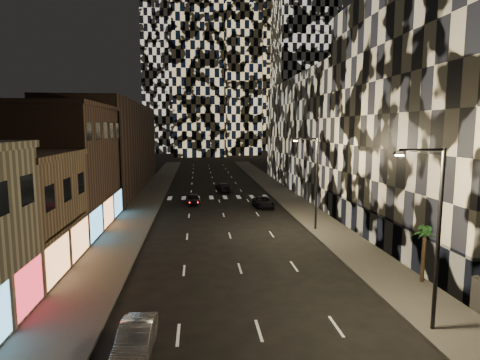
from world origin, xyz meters
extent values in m
cube|color=#47443F|center=(-10.00, 50.00, 0.07)|extent=(4.00, 120.00, 0.15)
cube|color=#47443F|center=(10.00, 50.00, 0.07)|extent=(4.00, 120.00, 0.15)
cube|color=#4C4C47|center=(-7.90, 50.00, 0.07)|extent=(0.20, 120.00, 0.15)
cube|color=#4C4C47|center=(7.90, 50.00, 0.07)|extent=(0.20, 120.00, 0.15)
cube|color=#483329|center=(-17.00, 33.50, 6.00)|extent=(10.00, 15.00, 12.00)
cube|color=#483329|center=(-17.00, 60.00, 7.00)|extent=(10.00, 40.00, 14.00)
cube|color=#232326|center=(20.00, 24.50, 11.00)|extent=(16.00, 25.00, 22.00)
cube|color=#383838|center=(12.30, 24.50, 1.50)|extent=(0.60, 25.00, 3.00)
cube|color=#232326|center=(20.00, 57.00, 9.00)|extent=(16.00, 40.00, 18.00)
cube|color=black|center=(35.00, 135.00, 50.00)|extent=(20.00, 20.00, 100.00)
cube|color=black|center=(-12.00, 165.00, 60.00)|extent=(24.00, 24.00, 120.00)
cube|color=black|center=(-2.00, 140.00, 47.50)|extent=(18.00, 18.00, 95.00)
cylinder|color=black|center=(8.60, 10.00, 4.65)|extent=(0.20, 0.20, 9.00)
cylinder|color=black|center=(7.50, 10.00, 9.05)|extent=(2.20, 0.14, 0.14)
cube|color=black|center=(6.40, 10.00, 8.93)|extent=(0.50, 0.25, 0.18)
cube|color=#FFEAB2|center=(6.40, 10.00, 8.81)|extent=(0.35, 0.18, 0.06)
cylinder|color=black|center=(8.60, 30.00, 4.65)|extent=(0.20, 0.20, 9.00)
cylinder|color=black|center=(7.50, 30.00, 9.05)|extent=(2.20, 0.14, 0.14)
cube|color=black|center=(6.40, 30.00, 8.93)|extent=(0.50, 0.25, 0.18)
cube|color=#FFEAB2|center=(6.40, 30.00, 8.81)|extent=(0.35, 0.18, 0.06)
imported|color=#A5A5AA|center=(-5.80, 9.53, 0.69)|extent=(1.64, 4.25, 1.38)
imported|color=black|center=(-3.50, 45.03, 0.69)|extent=(1.95, 4.18, 1.38)
imported|color=black|center=(1.06, 55.39, 0.71)|extent=(2.45, 5.05, 1.42)
imported|color=black|center=(5.35, 41.93, 0.67)|extent=(2.36, 4.86, 1.33)
cylinder|color=#47331E|center=(11.50, 15.90, 1.74)|extent=(0.24, 0.24, 3.18)
sphere|color=#174219|center=(11.50, 15.90, 3.48)|extent=(0.70, 0.70, 0.70)
cone|color=#174219|center=(11.75, 15.93, 3.43)|extent=(1.40, 0.47, 0.84)
cone|color=#174219|center=(11.63, 16.11, 3.43)|extent=(0.94, 1.33, 0.84)
cone|color=#174219|center=(11.41, 16.13, 3.43)|extent=(0.75, 1.39, 0.84)
cone|color=#174219|center=(11.26, 15.98, 3.43)|extent=(1.40, 0.68, 0.84)
cone|color=#174219|center=(11.29, 15.76, 3.43)|extent=(1.30, 1.00, 0.84)
cone|color=#174219|center=(11.48, 15.65, 3.43)|extent=(0.39, 1.40, 0.84)
cone|color=#174219|center=(11.68, 15.73, 3.43)|extent=(1.19, 1.15, 0.84)
camera|label=1|loc=(-2.94, -7.71, 10.07)|focal=30.00mm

